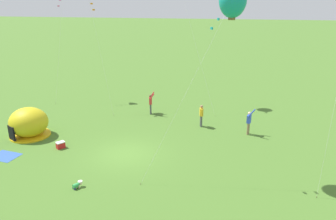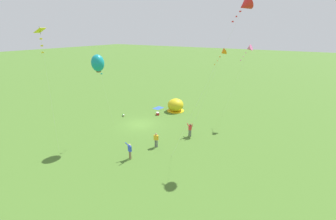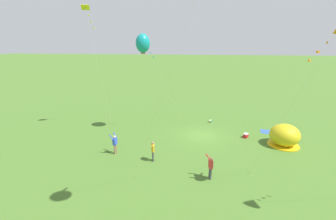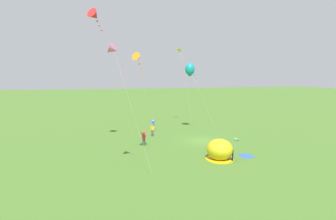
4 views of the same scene
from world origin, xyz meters
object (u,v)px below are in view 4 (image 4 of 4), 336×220
(kite_red, at_px, (94,16))
(kite_yellow, at_px, (180,53))
(person_flying_kite, at_px, (153,125))
(person_arms_raised, at_px, (144,138))
(kite_pink, at_px, (114,49))
(cooler_box, at_px, (218,148))
(kite_teal, at_px, (190,69))
(kite_orange, at_px, (137,58))
(popup_tent, at_px, (220,150))
(person_with_toddler, at_px, (152,130))
(toddler_crawling, at_px, (237,139))

(kite_red, bearing_deg, kite_yellow, -48.97)
(person_flying_kite, distance_m, kite_yellow, 13.05)
(person_flying_kite, distance_m, kite_red, 17.87)
(person_arms_raised, relative_size, kite_red, 0.12)
(kite_red, xyz_separation_m, kite_yellow, (11.90, -13.67, -2.74))
(kite_pink, bearing_deg, cooler_box, -66.44)
(person_flying_kite, distance_m, kite_pink, 20.77)
(kite_red, height_order, kite_teal, kite_red)
(person_arms_raised, distance_m, kite_pink, 13.70)
(cooler_box, bearing_deg, kite_red, 71.90)
(person_flying_kite, height_order, kite_orange, kite_orange)
(cooler_box, relative_size, kite_pink, 0.06)
(kite_yellow, bearing_deg, kite_pink, 149.85)
(kite_teal, distance_m, kite_pink, 19.84)
(person_arms_raised, bearing_deg, kite_red, 88.27)
(person_flying_kite, bearing_deg, cooler_box, -157.89)
(kite_orange, height_order, kite_pink, kite_pink)
(person_arms_raised, bearing_deg, kite_pink, 156.99)
(popup_tent, height_order, kite_red, kite_red)
(kite_red, relative_size, kite_pink, 1.43)
(cooler_box, xyz_separation_m, kite_yellow, (16.16, -0.65, 11.88))
(person_arms_raised, bearing_deg, kite_orange, 165.22)
(kite_yellow, height_order, kite_teal, kite_yellow)
(cooler_box, xyz_separation_m, person_with_toddler, (8.63, 5.78, 0.74))
(kite_red, distance_m, kite_teal, 15.81)
(person_arms_raised, distance_m, kite_red, 14.80)
(cooler_box, relative_size, person_with_toddler, 0.37)
(person_flying_kite, bearing_deg, toddler_crawling, -134.03)
(popup_tent, relative_size, toddler_crawling, 5.23)
(person_arms_raised, bearing_deg, toddler_crawling, -93.77)
(popup_tent, bearing_deg, kite_orange, 78.85)
(kite_orange, distance_m, kite_yellow, 20.49)
(person_arms_raised, bearing_deg, kite_teal, -51.41)
(kite_teal, bearing_deg, kite_red, 115.38)
(kite_pink, bearing_deg, kite_red, 8.05)
(kite_red, height_order, kite_pink, kite_red)
(person_arms_raised, bearing_deg, kite_yellow, -35.00)
(toddler_crawling, bearing_deg, person_flying_kite, 45.97)
(kite_red, bearing_deg, kite_orange, -147.71)
(cooler_box, relative_size, kite_teal, 0.06)
(person_arms_raised, height_order, kite_yellow, kite_yellow)
(toddler_crawling, distance_m, person_arms_raised, 12.06)
(popup_tent, xyz_separation_m, cooler_box, (3.19, -1.42, -0.78))
(cooler_box, bearing_deg, toddler_crawling, -51.87)
(kite_red, bearing_deg, person_flying_kite, -45.69)
(cooler_box, bearing_deg, person_with_toddler, 33.82)
(kite_teal, xyz_separation_m, kite_pink, (-15.71, 12.06, 1.04))
(kite_pink, bearing_deg, popup_tent, -79.44)
(kite_yellow, relative_size, kite_pink, 1.19)
(toddler_crawling, bearing_deg, person_with_toddler, 61.98)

